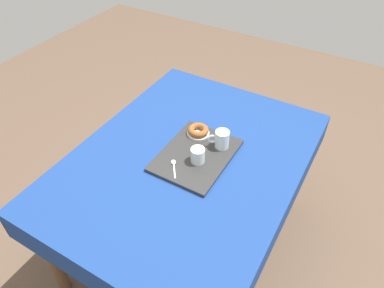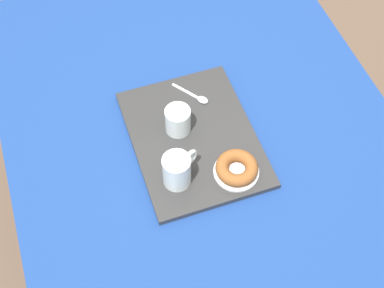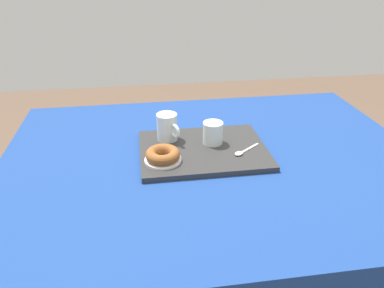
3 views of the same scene
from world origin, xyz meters
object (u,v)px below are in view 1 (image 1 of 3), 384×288
at_px(dining_table, 187,168).
at_px(sugar_donut_left, 198,130).
at_px(tea_mug_left, 222,140).
at_px(water_glass_near, 198,156).
at_px(teaspoon_near, 174,164).
at_px(donut_plate_left, 198,133).
at_px(serving_tray, 196,155).

xyz_separation_m(dining_table, sugar_donut_left, (0.18, 0.03, 0.12)).
relative_size(dining_table, tea_mug_left, 13.63).
bearing_deg(tea_mug_left, water_glass_near, 161.42).
bearing_deg(teaspoon_near, donut_plate_left, -33.93).
relative_size(serving_tray, teaspoon_near, 3.98).
height_order(serving_tray, sugar_donut_left, sugar_donut_left).
bearing_deg(donut_plate_left, sugar_donut_left, 0.00).
relative_size(dining_table, teaspoon_near, 13.14).
distance_m(tea_mug_left, sugar_donut_left, 0.16).
bearing_deg(serving_tray, teaspoon_near, 154.87).
bearing_deg(dining_table, teaspoon_near, 166.43).
height_order(serving_tray, water_glass_near, water_glass_near).
distance_m(serving_tray, donut_plate_left, 0.16).
relative_size(water_glass_near, donut_plate_left, 0.65).
bearing_deg(sugar_donut_left, serving_tray, -154.44).
height_order(sugar_donut_left, teaspoon_near, sugar_donut_left).
xyz_separation_m(sugar_donut_left, teaspoon_near, (-0.27, -0.01, -0.02)).
bearing_deg(serving_tray, dining_table, 130.55).
bearing_deg(water_glass_near, donut_plate_left, 28.64).
bearing_deg(donut_plate_left, serving_tray, -154.44).
relative_size(serving_tray, water_glass_near, 5.53).
bearing_deg(donut_plate_left, tea_mug_left, -100.81).
xyz_separation_m(dining_table, water_glass_near, (-0.01, -0.07, 0.13)).
relative_size(serving_tray, tea_mug_left, 4.13).
relative_size(dining_table, sugar_donut_left, 12.82).
distance_m(serving_tray, teaspoon_near, 0.14).
height_order(tea_mug_left, sugar_donut_left, tea_mug_left).
height_order(dining_table, serving_tray, serving_tray).
relative_size(tea_mug_left, donut_plate_left, 0.87).
xyz_separation_m(tea_mug_left, donut_plate_left, (0.03, 0.15, -0.04)).
xyz_separation_m(dining_table, teaspoon_near, (-0.09, 0.02, 0.10)).
height_order(water_glass_near, sugar_donut_left, water_glass_near).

